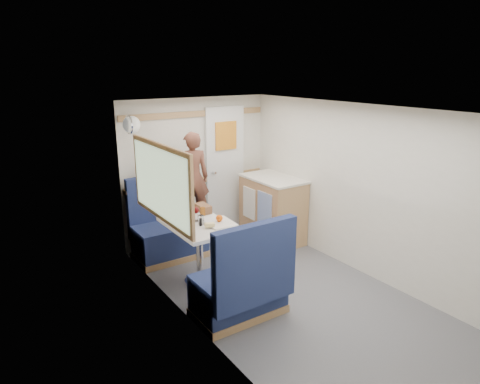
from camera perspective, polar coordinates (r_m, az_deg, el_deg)
floor at (r=4.68m, az=8.07°, el=-14.49°), size 4.50×4.50×0.00m
ceiling at (r=4.05m, az=9.21°, el=10.64°), size 4.50×4.50×0.00m
wall_back at (r=6.05m, az=-5.78°, el=2.97°), size 2.20×0.02×2.00m
wall_left at (r=3.66m, az=-4.41°, el=-6.02°), size 0.02×4.50×2.00m
wall_right at (r=5.04m, az=17.95°, el=-0.47°), size 0.02×4.50×2.00m
oak_trim_low at (r=6.07m, az=-5.66°, el=1.56°), size 2.15×0.02×0.08m
oak_trim_high at (r=5.90m, az=-5.91°, el=10.32°), size 2.15×0.02×0.08m
side_window at (r=4.44m, az=-10.59°, el=1.21°), size 0.04×1.30×0.72m
rear_door at (r=6.24m, az=-1.99°, el=3.20°), size 0.62×0.12×1.86m
dinette_table at (r=4.83m, az=-5.47°, el=-5.89°), size 0.62×0.92×0.72m
bench_far at (r=5.66m, az=-9.58°, el=-5.57°), size 0.90×0.59×1.05m
bench_near at (r=4.28m, az=0.28°, el=-12.88°), size 0.90×0.59×1.05m
ledge at (r=5.70m, az=-10.91°, el=0.67°), size 0.90×0.14×0.04m
dome_light at (r=5.14m, az=-14.28°, el=8.71°), size 0.20×0.20×0.20m
galley_counter at (r=6.05m, az=4.36°, el=-2.23°), size 0.57×0.92×0.92m
person at (r=5.48m, az=-6.36°, el=1.94°), size 0.49×0.39×1.17m
duffel_bag at (r=5.70m, az=-10.12°, el=2.19°), size 0.51×0.25×0.24m
tray at (r=4.75m, az=-2.73°, el=-4.11°), size 0.30×0.38×0.02m
orange_fruit at (r=4.75m, az=-2.78°, el=-3.52°), size 0.08×0.08×0.08m
cheese_block at (r=4.62m, az=-4.09°, el=-4.39°), size 0.12×0.09×0.04m
wine_glass at (r=4.81m, az=-5.91°, el=-2.51°), size 0.08×0.08×0.17m
tumbler_left at (r=4.51m, az=-6.71°, el=-4.67°), size 0.07×0.07×0.12m
tumbler_mid at (r=4.92m, az=-8.66°, el=-3.08°), size 0.06×0.06×0.10m
tumbler_right at (r=4.74m, az=-5.20°, el=-3.70°), size 0.06×0.06×0.10m
beer_glass at (r=5.01m, az=-4.99°, el=-2.61°), size 0.06×0.06×0.10m
pepper_grinder at (r=4.69m, az=-5.27°, el=-4.01°), size 0.03×0.03×0.09m
salt_grinder at (r=4.87m, az=-5.56°, el=-3.28°), size 0.03×0.03×0.08m
bread_loaf at (r=5.12m, az=-4.95°, el=-2.19°), size 0.13×0.23×0.10m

